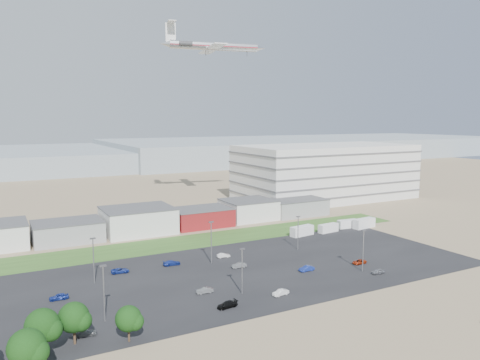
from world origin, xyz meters
TOP-DOWN VIEW (x-y plane):
  - ground at (0.00, 0.00)m, footprint 700.00×700.00m
  - parking_lot at (5.00, 20.00)m, footprint 120.00×50.00m
  - grass_strip at (0.00, 52.00)m, footprint 160.00×16.00m
  - hills_backdrop at (40.00, 315.00)m, footprint 700.00×200.00m
  - building_row at (-17.00, 71.00)m, footprint 170.00×20.00m
  - parking_garage at (90.00, 95.00)m, footprint 80.00×40.00m
  - box_trailer_a at (38.81, 42.03)m, footprint 8.55×3.84m
  - box_trailer_b at (49.11, 41.69)m, footprint 7.48×3.07m
  - box_trailer_c at (58.86, 43.42)m, footprint 7.60×2.94m
  - box_trailer_d at (63.74, 40.72)m, footprint 8.90×3.72m
  - tree_left at (-44.49, -7.76)m, footprint 5.74×5.74m
  - tree_mid at (-41.84, -1.10)m, footprint 5.73×5.73m
  - tree_right at (-36.92, 0.46)m, footprint 5.39×5.39m
  - tree_near at (-28.79, -2.89)m, footprint 4.67×4.67m
  - lightpole_front_l at (-30.62, 7.00)m, footprint 1.25×0.52m
  - lightpole_front_m at (-1.85, 7.18)m, footprint 1.16×0.48m
  - lightpole_front_r at (31.04, 6.13)m, footprint 1.21×0.50m
  - lightpole_back_l at (-28.27, 28.54)m, footprint 1.24×0.51m
  - lightpole_back_m at (1.28, 29.50)m, footprint 1.29×0.54m
  - lightpole_back_r at (28.40, 29.58)m, footprint 1.13×0.47m
  - airliner at (35.63, 100.16)m, footprint 49.37×38.32m
  - parked_car_0 at (34.45, 11.01)m, footprint 3.99×2.00m
  - parked_car_1 at (19.12, 12.73)m, footprint 3.95×1.38m
  - parked_car_2 at (33.00, 2.91)m, footprint 3.46×1.62m
  - parked_car_3 at (-7.98, 1.96)m, footprint 4.45×2.18m
  - parked_car_4 at (-8.80, 11.11)m, footprint 3.75×1.52m
  - parked_car_5 at (-36.70, 21.94)m, footprint 3.89×1.70m
  - parked_car_6 at (-8.34, 32.65)m, footprint 4.50×1.99m
  - parked_car_7 at (5.78, 22.83)m, footprint 3.94×1.67m
  - parked_car_9 at (-21.39, 32.88)m, footprint 4.55×2.54m
  - parked_car_10 at (-34.97, 2.58)m, footprint 4.16×1.99m
  - parked_car_11 at (6.27, 32.57)m, footprint 3.65×1.69m
  - parked_car_13 at (4.85, 2.45)m, footprint 3.88×1.79m

SIDE VIEW (x-z plane):
  - ground at x=0.00m, z-range 0.00..0.00m
  - parking_lot at x=5.00m, z-range 0.00..0.01m
  - grass_strip at x=0.00m, z-range 0.00..0.02m
  - parked_car_0 at x=34.45m, z-range 0.00..1.08m
  - parked_car_2 at x=33.00m, z-range 0.00..1.14m
  - parked_car_11 at x=6.27m, z-range 0.00..1.16m
  - parked_car_10 at x=-34.97m, z-range 0.00..1.17m
  - parked_car_9 at x=-21.39m, z-range 0.00..1.20m
  - parked_car_4 at x=-8.80m, z-range 0.00..1.21m
  - parked_car_13 at x=4.85m, z-range 0.00..1.23m
  - parked_car_3 at x=-7.98m, z-range 0.00..1.25m
  - parked_car_7 at x=5.78m, z-range 0.00..1.26m
  - parked_car_6 at x=-8.34m, z-range 0.00..1.28m
  - parked_car_1 at x=19.12m, z-range 0.00..1.30m
  - parked_car_5 at x=-36.70m, z-range 0.00..1.30m
  - box_trailer_b at x=49.11m, z-range 0.00..2.73m
  - box_trailer_c at x=58.86m, z-range 0.00..2.79m
  - box_trailer_a at x=38.81m, z-range 0.00..3.09m
  - box_trailer_d at x=63.74m, z-range 0.00..3.24m
  - tree_near at x=-28.79m, z-range 0.00..7.01m
  - building_row at x=-17.00m, z-range 0.00..8.00m
  - tree_right at x=-36.92m, z-range 0.00..8.09m
  - tree_mid at x=-41.84m, z-range 0.00..8.60m
  - tree_left at x=-44.49m, z-range 0.00..8.62m
  - hills_backdrop at x=40.00m, z-range 0.00..9.00m
  - lightpole_back_r at x=28.40m, z-range 0.00..9.61m
  - lightpole_front_m at x=-1.85m, z-range 0.00..9.87m
  - lightpole_front_r at x=31.04m, z-range 0.00..10.25m
  - lightpole_back_l at x=-28.27m, z-range 0.00..10.50m
  - lightpole_front_l at x=-30.62m, z-range 0.00..10.64m
  - lightpole_back_m at x=1.28m, z-range 0.00..10.95m
  - parking_garage at x=90.00m, z-range 0.00..25.00m
  - airliner at x=35.63m, z-range 59.84..72.92m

